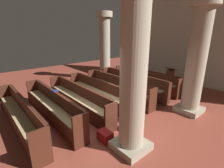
{
  "coord_description": "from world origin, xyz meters",
  "views": [
    {
      "loc": [
        3.91,
        -2.94,
        2.76
      ],
      "look_at": [
        -0.88,
        1.19,
        0.75
      ],
      "focal_mm": 26.6,
      "sensor_mm": 36.0,
      "label": 1
    }
  ],
  "objects_px": {
    "hymn_book": "(55,91)",
    "kneeler_box_red": "(105,136)",
    "pew_row_1": "(132,82)",
    "pillar_aisle_side": "(197,57)",
    "pillar_aisle_rear": "(134,71)",
    "pew_row_4": "(78,98)",
    "kneeler_box_blue": "(132,127)",
    "lectern": "(170,79)",
    "pew_row_0": "(145,79)",
    "pew_row_3": "(99,92)",
    "pillar_far_side": "(105,46)",
    "pew_row_6": "(19,114)",
    "pew_row_5": "(52,105)",
    "pew_row_2": "(117,87)"
  },
  "relations": [
    {
      "from": "pew_row_6",
      "to": "pillar_far_side",
      "type": "xyz_separation_m",
      "value": [
        -2.64,
        5.26,
        1.48
      ]
    },
    {
      "from": "pillar_aisle_rear",
      "to": "kneeler_box_red",
      "type": "height_order",
      "value": "pillar_aisle_rear"
    },
    {
      "from": "lectern",
      "to": "kneeler_box_blue",
      "type": "xyz_separation_m",
      "value": [
        1.39,
        -4.27,
        -0.33
      ]
    },
    {
      "from": "pew_row_3",
      "to": "pew_row_4",
      "type": "bearing_deg",
      "value": -90.0
    },
    {
      "from": "kneeler_box_red",
      "to": "lectern",
      "type": "bearing_deg",
      "value": 103.41
    },
    {
      "from": "pew_row_2",
      "to": "kneeler_box_red",
      "type": "relative_size",
      "value": 9.7
    },
    {
      "from": "pew_row_6",
      "to": "pillar_aisle_rear",
      "type": "distance_m",
      "value": 3.57
    },
    {
      "from": "pew_row_1",
      "to": "pillar_far_side",
      "type": "bearing_deg",
      "value": 169.14
    },
    {
      "from": "pew_row_2",
      "to": "kneeler_box_red",
      "type": "distance_m",
      "value": 3.07
    },
    {
      "from": "pew_row_0",
      "to": "pew_row_3",
      "type": "distance_m",
      "value": 2.85
    },
    {
      "from": "hymn_book",
      "to": "kneeler_box_red",
      "type": "xyz_separation_m",
      "value": [
        2.09,
        0.39,
        -0.78
      ]
    },
    {
      "from": "pew_row_0",
      "to": "pew_row_2",
      "type": "distance_m",
      "value": 1.9
    },
    {
      "from": "pillar_far_side",
      "to": "pillar_aisle_rear",
      "type": "bearing_deg",
      "value": -32.85
    },
    {
      "from": "pew_row_1",
      "to": "pillar_aisle_side",
      "type": "bearing_deg",
      "value": 2.49
    },
    {
      "from": "pew_row_1",
      "to": "hymn_book",
      "type": "xyz_separation_m",
      "value": [
        -0.05,
        -3.61,
        0.43
      ]
    },
    {
      "from": "kneeler_box_red",
      "to": "pew_row_4",
      "type": "bearing_deg",
      "value": 169.84
    },
    {
      "from": "pew_row_0",
      "to": "pillar_aisle_side",
      "type": "height_order",
      "value": "pillar_aisle_side"
    },
    {
      "from": "pew_row_5",
      "to": "pillar_far_side",
      "type": "height_order",
      "value": "pillar_far_side"
    },
    {
      "from": "pillar_aisle_side",
      "to": "lectern",
      "type": "distance_m",
      "value": 3.01
    },
    {
      "from": "pew_row_2",
      "to": "pew_row_6",
      "type": "xyz_separation_m",
      "value": [
        0.0,
        -3.8,
        0.0
      ]
    },
    {
      "from": "pew_row_6",
      "to": "hymn_book",
      "type": "distance_m",
      "value": 1.22
    },
    {
      "from": "pew_row_4",
      "to": "pillar_aisle_side",
      "type": "bearing_deg",
      "value": 47.78
    },
    {
      "from": "pew_row_0",
      "to": "lectern",
      "type": "relative_size",
      "value": 3.5
    },
    {
      "from": "hymn_book",
      "to": "kneeler_box_red",
      "type": "bearing_deg",
      "value": 10.57
    },
    {
      "from": "pew_row_6",
      "to": "kneeler_box_red",
      "type": "relative_size",
      "value": 9.7
    },
    {
      "from": "kneeler_box_blue",
      "to": "pew_row_1",
      "type": "bearing_deg",
      "value": 133.03
    },
    {
      "from": "pillar_aisle_side",
      "to": "hymn_book",
      "type": "bearing_deg",
      "value": -126.41
    },
    {
      "from": "lectern",
      "to": "pew_row_0",
      "type": "bearing_deg",
      "value": -130.39
    },
    {
      "from": "pew_row_6",
      "to": "pillar_aisle_side",
      "type": "xyz_separation_m",
      "value": [
        2.69,
        4.87,
        1.48
      ]
    },
    {
      "from": "pillar_far_side",
      "to": "kneeler_box_blue",
      "type": "distance_m",
      "value": 5.93
    },
    {
      "from": "kneeler_box_blue",
      "to": "pew_row_3",
      "type": "bearing_deg",
      "value": 168.16
    },
    {
      "from": "pew_row_2",
      "to": "pew_row_5",
      "type": "relative_size",
      "value": 1.0
    },
    {
      "from": "hymn_book",
      "to": "kneeler_box_red",
      "type": "relative_size",
      "value": 0.48
    },
    {
      "from": "pillar_aisle_side",
      "to": "kneeler_box_red",
      "type": "relative_size",
      "value": 9.7
    },
    {
      "from": "pillar_far_side",
      "to": "pew_row_5",
      "type": "bearing_deg",
      "value": -58.47
    },
    {
      "from": "pillar_far_side",
      "to": "hymn_book",
      "type": "xyz_separation_m",
      "value": [
        2.59,
        -4.11,
        -1.05
      ]
    },
    {
      "from": "pew_row_4",
      "to": "pillar_aisle_rear",
      "type": "distance_m",
      "value": 3.07
    },
    {
      "from": "pew_row_2",
      "to": "pew_row_6",
      "type": "relative_size",
      "value": 1.0
    },
    {
      "from": "pew_row_0",
      "to": "kneeler_box_blue",
      "type": "height_order",
      "value": "pew_row_0"
    },
    {
      "from": "lectern",
      "to": "kneeler_box_blue",
      "type": "distance_m",
      "value": 4.51
    },
    {
      "from": "pew_row_4",
      "to": "pillar_far_side",
      "type": "bearing_deg",
      "value": 128.21
    },
    {
      "from": "pew_row_1",
      "to": "pillar_aisle_side",
      "type": "xyz_separation_m",
      "value": [
        2.69,
        0.12,
        1.48
      ]
    },
    {
      "from": "pew_row_2",
      "to": "pillar_aisle_side",
      "type": "relative_size",
      "value": 1.0
    },
    {
      "from": "pillar_far_side",
      "to": "pew_row_1",
      "type": "bearing_deg",
      "value": -10.86
    },
    {
      "from": "hymn_book",
      "to": "pew_row_1",
      "type": "bearing_deg",
      "value": 89.16
    },
    {
      "from": "pew_row_3",
      "to": "pillar_aisle_rear",
      "type": "height_order",
      "value": "pillar_aisle_rear"
    },
    {
      "from": "pillar_aisle_side",
      "to": "pillar_aisle_rear",
      "type": "bearing_deg",
      "value": -90.0
    },
    {
      "from": "pew_row_6",
      "to": "hymn_book",
      "type": "xyz_separation_m",
      "value": [
        -0.05,
        1.15,
        0.43
      ]
    },
    {
      "from": "pew_row_3",
      "to": "kneeler_box_blue",
      "type": "relative_size",
      "value": 9.22
    },
    {
      "from": "pew_row_3",
      "to": "pew_row_1",
      "type": "bearing_deg",
      "value": 90.0
    }
  ]
}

